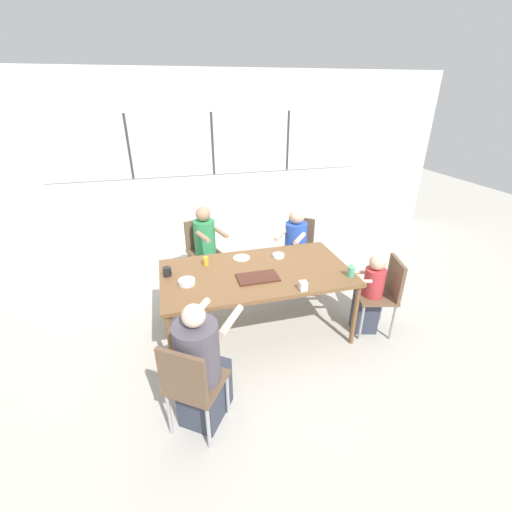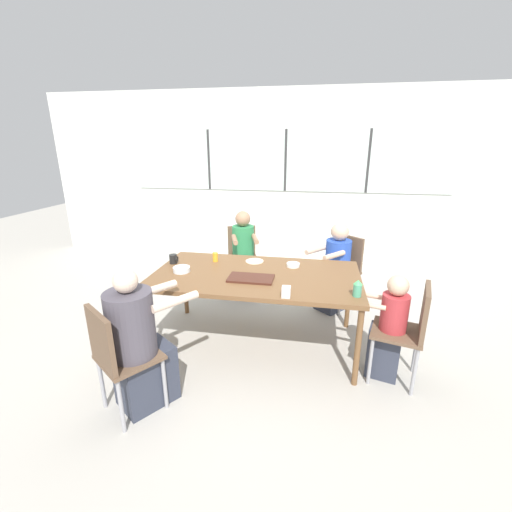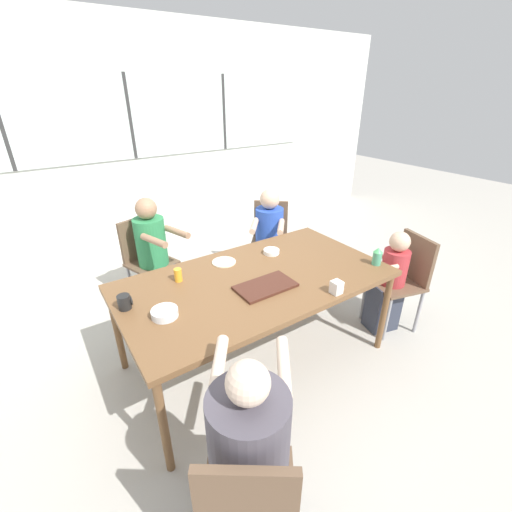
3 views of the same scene
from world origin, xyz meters
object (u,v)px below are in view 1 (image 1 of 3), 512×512
at_px(coffee_mug, 167,272).
at_px(milk_carton_small, 303,286).
at_px(chair_for_man_blue_shirt, 190,383).
at_px(person_man_blue_shirt, 202,370).
at_px(chair_for_toddler, 385,290).
at_px(chair_for_woman_green_shirt, 201,245).
at_px(person_woman_green_shirt, 207,251).
at_px(person_man_teal_shirt, 294,250).
at_px(bowl_white_shallow, 187,282).
at_px(juice_glass, 206,261).
at_px(person_toddler, 369,297).
at_px(chair_for_man_teal_shirt, 298,243).
at_px(sippy_cup, 351,270).
at_px(bowl_cereal, 278,256).

distance_m(coffee_mug, milk_carton_small, 1.39).
xyz_separation_m(chair_for_man_blue_shirt, person_man_blue_shirt, (0.10, 0.14, -0.03)).
distance_m(chair_for_man_blue_shirt, coffee_mug, 1.32).
bearing_deg(chair_for_toddler, chair_for_woman_green_shirt, 61.44).
bearing_deg(milk_carton_small, person_woman_green_shirt, 113.39).
bearing_deg(milk_carton_small, coffee_mug, 153.36).
relative_size(chair_for_woman_green_shirt, chair_for_man_blue_shirt, 1.00).
relative_size(person_woman_green_shirt, person_man_teal_shirt, 1.05).
bearing_deg(milk_carton_small, bowl_white_shallow, 159.37).
bearing_deg(person_woman_green_shirt, coffee_mug, 45.25).
bearing_deg(person_woman_green_shirt, juice_glass, 65.13).
relative_size(chair_for_woman_green_shirt, person_toddler, 0.93).
relative_size(chair_for_man_teal_shirt, sippy_cup, 6.13).
xyz_separation_m(person_woman_green_shirt, milk_carton_small, (0.72, -1.66, 0.29)).
bearing_deg(person_toddler, sippy_cup, 112.00).
bearing_deg(chair_for_woman_green_shirt, person_man_teal_shirt, 144.32).
bearing_deg(coffee_mug, bowl_cereal, 5.62).
distance_m(coffee_mug, juice_glass, 0.44).
bearing_deg(juice_glass, chair_for_toddler, -19.18).
bearing_deg(coffee_mug, person_toddler, -12.48).
relative_size(chair_for_man_teal_shirt, milk_carton_small, 9.65).
distance_m(sippy_cup, milk_carton_small, 0.59).
bearing_deg(person_man_teal_shirt, person_woman_green_shirt, 29.10).
relative_size(person_man_teal_shirt, bowl_cereal, 8.04).
relative_size(chair_for_toddler, bowl_cereal, 6.60).
xyz_separation_m(person_man_teal_shirt, milk_carton_small, (-0.47, -1.42, 0.32)).
relative_size(chair_for_woman_green_shirt, bowl_cereal, 6.60).
distance_m(juice_glass, milk_carton_small, 1.12).
xyz_separation_m(chair_for_man_teal_shirt, sippy_cup, (-0.00, -1.42, 0.30)).
bearing_deg(juice_glass, chair_for_woman_green_shirt, 86.74).
height_order(chair_for_toddler, bowl_cereal, chair_for_toddler).
xyz_separation_m(chair_for_toddler, sippy_cup, (-0.44, 0.01, 0.30)).
height_order(chair_for_man_blue_shirt, chair_for_toddler, same).
height_order(milk_carton_small, bowl_white_shallow, milk_carton_small).
height_order(person_toddler, milk_carton_small, person_toddler).
relative_size(person_woman_green_shirt, bowl_cereal, 8.43).
height_order(chair_for_man_teal_shirt, chair_for_toddler, same).
xyz_separation_m(person_man_blue_shirt, coffee_mug, (-0.19, 1.15, 0.30)).
bearing_deg(person_man_blue_shirt, chair_for_man_blue_shirt, -90.00).
bearing_deg(juice_glass, bowl_cereal, -0.87).
bearing_deg(bowl_cereal, chair_for_toddler, -31.75).
bearing_deg(chair_for_man_blue_shirt, chair_for_toddler, 55.21).
bearing_deg(coffee_mug, sippy_cup, -15.47).
bearing_deg(person_woman_green_shirt, sippy_cup, 112.13).
xyz_separation_m(chair_for_man_teal_shirt, person_man_teal_shirt, (-0.11, -0.13, -0.04)).
bearing_deg(bowl_white_shallow, juice_glass, 56.30).
height_order(sippy_cup, bowl_cereal, sippy_cup).
bearing_deg(bowl_cereal, coffee_mug, -174.38).
height_order(milk_carton_small, bowl_cereal, milk_carton_small).
bearing_deg(person_woman_green_shirt, chair_for_toddler, 120.49).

